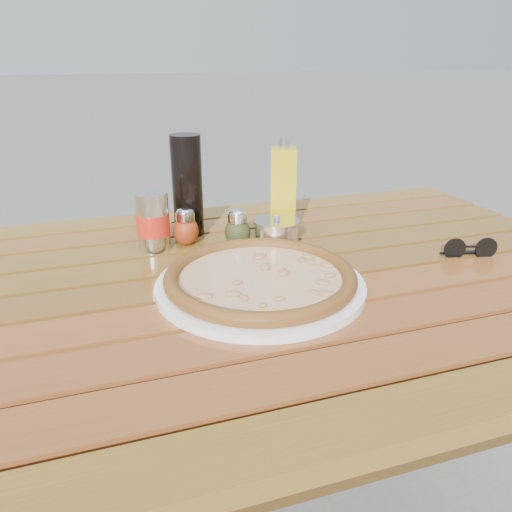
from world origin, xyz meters
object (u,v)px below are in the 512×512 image
object	(u,v)px
table	(259,311)
parmesan_tin	(276,233)
pepper_shaker	(186,227)
plate	(260,285)
sunglasses	(470,249)
oregano_shaker	(238,229)
soda_can	(153,222)
pizza	(260,277)
dark_bottle	(187,186)
olive_oil_cruet	(283,190)

from	to	relation	value
table	parmesan_tin	xyz separation A→B (m)	(0.08, 0.12, 0.11)
table	pepper_shaker	bearing A→B (deg)	115.81
table	plate	world-z (taller)	plate
pepper_shaker	sunglasses	size ratio (longest dim) A/B	0.74
oregano_shaker	sunglasses	bearing A→B (deg)	-25.58
oregano_shaker	parmesan_tin	world-z (taller)	oregano_shaker
table	soda_can	distance (m)	0.29
sunglasses	pizza	bearing A→B (deg)	-163.88
table	pizza	world-z (taller)	pizza
pizza	parmesan_tin	size ratio (longest dim) A/B	4.00
dark_bottle	sunglasses	xyz separation A→B (m)	(0.50, -0.31, -0.09)
pepper_shaker	olive_oil_cruet	bearing A→B (deg)	2.87
table	sunglasses	bearing A→B (deg)	-6.15
dark_bottle	plate	bearing A→B (deg)	-79.43
table	pizza	bearing A→B (deg)	-107.17
olive_oil_cruet	sunglasses	xyz separation A→B (m)	(0.30, -0.26, -0.08)
oregano_shaker	olive_oil_cruet	xyz separation A→B (m)	(0.12, 0.05, 0.06)
olive_oil_cruet	parmesan_tin	size ratio (longest dim) A/B	1.88
dark_bottle	olive_oil_cruet	distance (m)	0.21
table	soda_can	world-z (taller)	soda_can
table	plate	distance (m)	0.10
pizza	sunglasses	size ratio (longest dim) A/B	4.01
table	pizza	size ratio (longest dim) A/B	3.14
plate	pizza	world-z (taller)	pizza
pepper_shaker	oregano_shaker	size ratio (longest dim) A/B	1.00
soda_can	parmesan_tin	bearing A→B (deg)	-15.55
olive_oil_cruet	pizza	bearing A→B (deg)	-118.30
table	sunglasses	distance (m)	0.44
pepper_shaker	dark_bottle	xyz separation A→B (m)	(0.02, 0.07, 0.07)
parmesan_tin	oregano_shaker	bearing A→B (deg)	157.09
plate	sunglasses	world-z (taller)	sunglasses
sunglasses	oregano_shaker	bearing A→B (deg)	169.45
olive_oil_cruet	parmesan_tin	world-z (taller)	olive_oil_cruet
pizza	plate	bearing A→B (deg)	-90.00
table	sunglasses	xyz separation A→B (m)	(0.43, -0.05, 0.09)
plate	pepper_shaker	distance (m)	0.27
dark_bottle	parmesan_tin	world-z (taller)	dark_bottle
plate	pepper_shaker	size ratio (longest dim) A/B	4.39
table	pepper_shaker	world-z (taller)	pepper_shaker
pizza	dark_bottle	size ratio (longest dim) A/B	2.03
parmesan_tin	soda_can	bearing A→B (deg)	164.45
dark_bottle	soda_can	xyz separation A→B (m)	(-0.09, -0.07, -0.05)
pizza	soda_can	world-z (taller)	soda_can
plate	olive_oil_cruet	size ratio (longest dim) A/B	1.71
parmesan_tin	olive_oil_cruet	bearing A→B (deg)	61.60
olive_oil_cruet	dark_bottle	bearing A→B (deg)	165.09
oregano_shaker	sunglasses	xyz separation A→B (m)	(0.42, -0.20, -0.02)
soda_can	dark_bottle	bearing A→B (deg)	39.57
pepper_shaker	parmesan_tin	world-z (taller)	pepper_shaker
oregano_shaker	sunglasses	size ratio (longest dim) A/B	0.74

